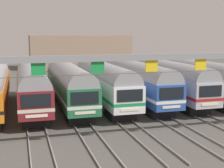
% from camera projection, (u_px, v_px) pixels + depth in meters
% --- Properties ---
extents(ground_plane, '(160.00, 160.00, 0.00)m').
position_uv_depth(ground_plane, '(103.00, 105.00, 36.42)').
color(ground_plane, '#4C4944').
extents(track_bed, '(24.69, 70.00, 0.15)m').
position_uv_depth(track_bed, '(77.00, 82.00, 52.56)').
color(track_bed, gray).
rests_on(track_bed, ground).
extents(commuter_train_maroon, '(2.88, 18.06, 5.05)m').
position_uv_depth(commuter_train_maroon, '(31.00, 84.00, 33.90)').
color(commuter_train_maroon, maroon).
rests_on(commuter_train_maroon, ground).
extents(commuter_train_green, '(2.88, 18.06, 5.05)m').
position_uv_depth(commuter_train_green, '(68.00, 82.00, 34.96)').
color(commuter_train_green, '#236B42').
rests_on(commuter_train_green, ground).
extents(commuter_train_white, '(2.88, 18.06, 4.77)m').
position_uv_depth(commuter_train_white, '(103.00, 81.00, 36.00)').
color(commuter_train_white, white).
rests_on(commuter_train_white, ground).
extents(commuter_train_blue, '(2.88, 18.06, 5.05)m').
position_uv_depth(commuter_train_blue, '(136.00, 80.00, 37.06)').
color(commuter_train_blue, '#284C9E').
rests_on(commuter_train_blue, ground).
extents(commuter_train_stainless, '(2.88, 18.06, 4.77)m').
position_uv_depth(commuter_train_stainless, '(167.00, 78.00, 38.10)').
color(commuter_train_stainless, '#B2B5BA').
rests_on(commuter_train_stainless, ground).
extents(commuter_train_silver, '(2.88, 18.06, 5.05)m').
position_uv_depth(commuter_train_silver, '(197.00, 77.00, 39.16)').
color(commuter_train_silver, silver).
rests_on(commuter_train_silver, ground).
extents(catenary_gantry, '(28.42, 0.44, 6.97)m').
position_uv_depth(catenary_gantry, '(151.00, 69.00, 22.77)').
color(catenary_gantry, gray).
rests_on(catenary_gantry, ground).
extents(maintenance_building, '(22.34, 10.00, 7.51)m').
position_uv_depth(maintenance_building, '(79.00, 52.00, 75.37)').
color(maintenance_building, gray).
rests_on(maintenance_building, ground).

